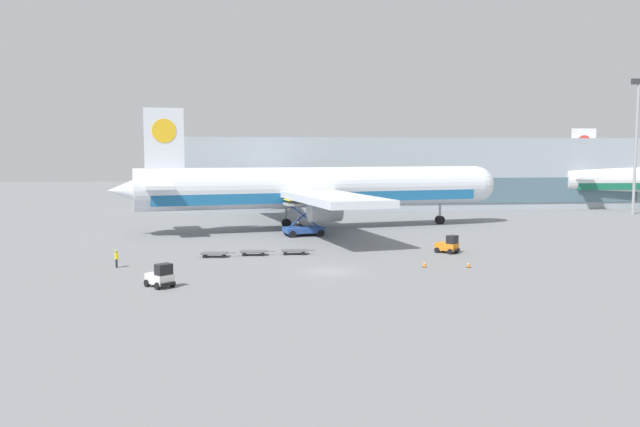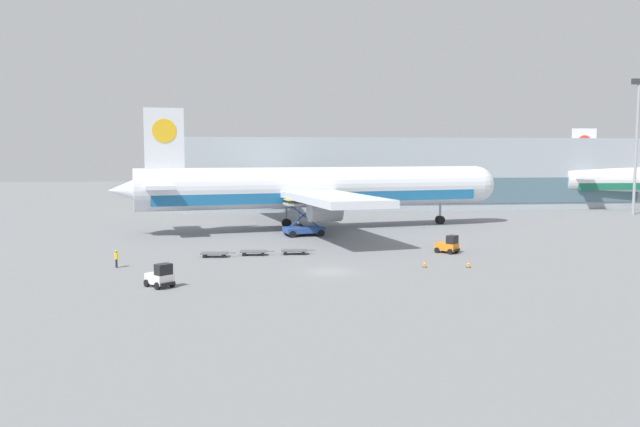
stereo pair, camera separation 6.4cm
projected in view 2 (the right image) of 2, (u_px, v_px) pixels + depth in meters
ground_plane at (330, 272)px, 57.83m from camera, size 400.00×400.00×0.00m
terminal_building at (411, 173)px, 127.96m from camera, size 90.00×18.20×14.00m
light_mast at (637, 137)px, 111.26m from camera, size 2.80×0.50×24.18m
airplane_main at (314, 189)px, 90.26m from camera, size 57.54×48.64×17.00m
scissor_lift_loader at (304, 222)px, 83.21m from camera, size 5.68×4.22×4.87m
baggage_tug_foreground at (160, 277)px, 51.00m from camera, size 2.67×2.79×2.00m
baggage_tug_mid at (448, 245)px, 68.64m from camera, size 2.71×2.75×2.00m
baggage_dolly_lead at (214, 253)px, 66.03m from camera, size 3.75×1.72×0.48m
baggage_dolly_second at (253, 252)px, 67.20m from camera, size 3.75×1.72×0.48m
baggage_dolly_third at (294, 251)px, 67.87m from camera, size 3.75×1.72×0.48m
ground_crew_near at (116, 257)px, 59.78m from camera, size 0.36×0.51×1.73m
traffic_cone_near at (468, 264)px, 59.94m from camera, size 0.40×0.40×0.65m
traffic_cone_far at (425, 264)px, 60.02m from camera, size 0.40×0.40×0.72m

